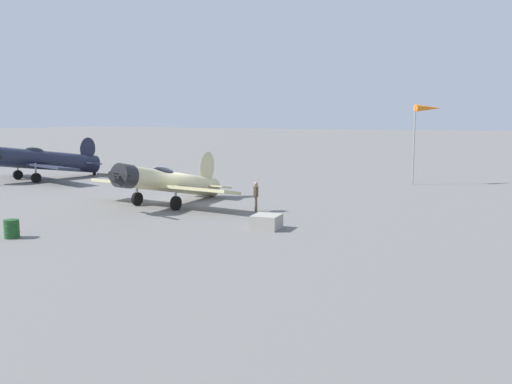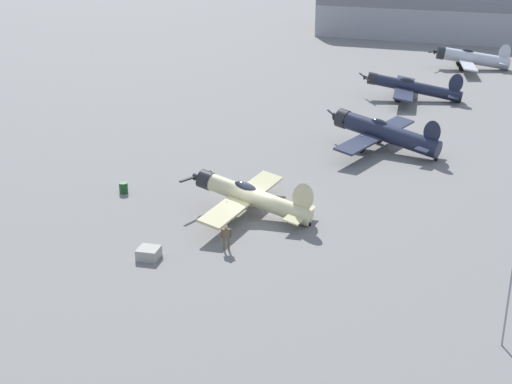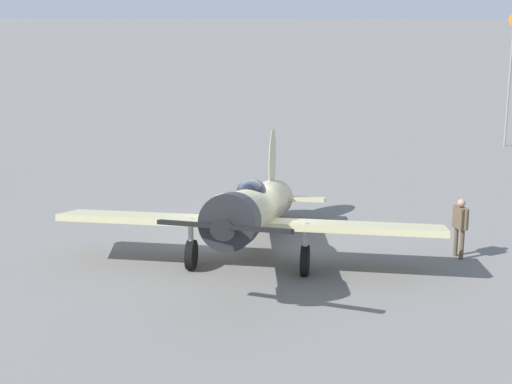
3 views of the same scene
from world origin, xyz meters
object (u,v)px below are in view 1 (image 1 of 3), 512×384
at_px(airplane_mid_apron, 40,160).
at_px(equipment_crate, 267,222).
at_px(airplane_foreground, 167,182).
at_px(fuel_drum, 12,229).
at_px(ground_crew_mechanic, 256,194).
at_px(windsock_mast, 427,111).

bearing_deg(airplane_mid_apron, equipment_crate, 85.68).
height_order(airplane_foreground, fuel_drum, airplane_foreground).
xyz_separation_m(ground_crew_mechanic, windsock_mast, (-17.33, 6.06, 4.68)).
height_order(equipment_crate, fuel_drum, fuel_drum).
relative_size(airplane_foreground, airplane_mid_apron, 0.85).
bearing_deg(equipment_crate, airplane_mid_apron, -110.31).
bearing_deg(windsock_mast, airplane_mid_apron, -67.80).
bearing_deg(fuel_drum, windsock_mast, 156.05).
distance_m(airplane_foreground, windsock_mast, 21.76).
bearing_deg(fuel_drum, ground_crew_mechanic, 149.23).
distance_m(equipment_crate, fuel_drum, 11.29).
relative_size(ground_crew_mechanic, windsock_mast, 0.27).
relative_size(airplane_mid_apron, windsock_mast, 1.96).
bearing_deg(fuel_drum, airplane_mid_apron, -134.41).
height_order(airplane_foreground, windsock_mast, windsock_mast).
distance_m(equipment_crate, windsock_mast, 22.29).
height_order(equipment_crate, windsock_mast, windsock_mast).
relative_size(airplane_foreground, ground_crew_mechanic, 6.16).
bearing_deg(airplane_foreground, equipment_crate, 72.35).
bearing_deg(windsock_mast, fuel_drum, -23.95).
bearing_deg(airplane_foreground, windsock_mast, 152.14).
relative_size(airplane_mid_apron, equipment_crate, 8.66).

